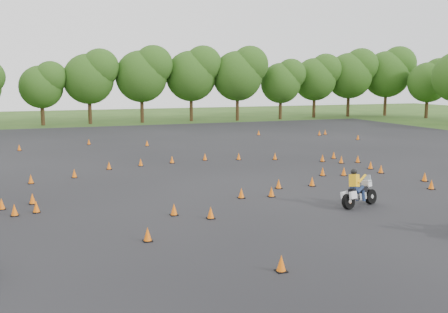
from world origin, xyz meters
TOP-DOWN VIEW (x-y plane):
  - ground at (0.00, 0.00)m, footprint 140.00×140.00m
  - asphalt_pad at (0.00, 6.00)m, footprint 62.00×62.00m
  - treeline at (3.18, 34.47)m, footprint 86.68×32.35m
  - traffic_cones at (-0.04, 5.57)m, footprint 36.84×32.47m
  - rider_yellow at (3.27, -3.59)m, footprint 2.17×1.22m

SIDE VIEW (x-z plane):
  - ground at x=0.00m, z-range 0.00..0.00m
  - asphalt_pad at x=0.00m, z-range 0.01..0.01m
  - traffic_cones at x=-0.04m, z-range 0.01..0.46m
  - rider_yellow at x=3.27m, z-range 0.00..1.61m
  - treeline at x=3.18m, z-range -0.63..9.83m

